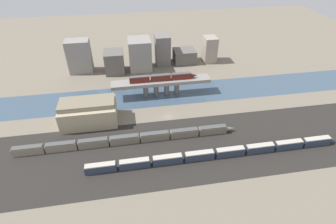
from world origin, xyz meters
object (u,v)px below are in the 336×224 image
at_px(train_yard_near, 218,154).
at_px(train_yard_mid, 128,139).
at_px(warehouse_building, 89,112).
at_px(train_on_bridge, 163,77).

distance_m(train_yard_near, train_yard_mid, 39.95).
bearing_deg(train_yard_mid, warehouse_building, 133.58).
height_order(train_on_bridge, train_yard_mid, train_on_bridge).
relative_size(train_yard_mid, warehouse_building, 3.73).
xyz_separation_m(train_on_bridge, warehouse_building, (-39.65, -19.53, -5.30)).
relative_size(train_on_bridge, warehouse_building, 1.44).
distance_m(train_yard_near, warehouse_building, 64.46).
bearing_deg(train_yard_mid, train_yard_near, -22.53).
bearing_deg(train_on_bridge, train_yard_mid, -119.84).
bearing_deg(train_yard_near, train_on_bridge, 105.66).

